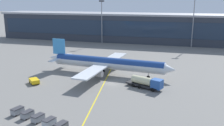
{
  "coord_description": "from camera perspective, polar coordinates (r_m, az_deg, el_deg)",
  "views": [
    {
      "loc": [
        18.94,
        -68.23,
        24.57
      ],
      "look_at": [
        -1.96,
        6.99,
        4.5
      ],
      "focal_mm": 40.58,
      "sensor_mm": 36.0,
      "label": 1
    }
  ],
  "objects": [
    {
      "name": "pushback_tug",
      "position": [
        78.52,
        -17.14,
        -3.83
      ],
      "size": [
        4.34,
        4.28,
        1.4
      ],
      "color": "yellow",
      "rests_on": "ground_plane"
    },
    {
      "name": "fuel_tanker",
      "position": [
        71.37,
        7.78,
        -4.37
      ],
      "size": [
        10.98,
        6.22,
        3.25
      ],
      "color": "#232326",
      "rests_on": "ground_plane"
    },
    {
      "name": "main_airliner",
      "position": [
        83.28,
        -1.13,
        -0.03
      ],
      "size": [
        44.6,
        35.65,
        10.9
      ],
      "color": "silver",
      "rests_on": "ground_plane"
    },
    {
      "name": "apron_light_mast_2",
      "position": [
        133.73,
        17.87,
        9.5
      ],
      "size": [
        2.8,
        0.5,
        25.35
      ],
      "color": "gray",
      "rests_on": "ground_plane"
    },
    {
      "name": "apron_lead_in_line",
      "position": [
        77.51,
        -1.57,
        -4.07
      ],
      "size": [
        11.32,
        79.28,
        0.01
      ],
      "primitive_type": "cube",
      "rotation": [
        0.0,
        0.0,
        0.14
      ],
      "color": "yellow",
      "rests_on": "ground_plane"
    },
    {
      "name": "baggage_cart_0",
      "position": [
        59.65,
        -20.52,
        -10.06
      ],
      "size": [
        2.25,
        2.98,
        1.48
      ],
      "color": "gray",
      "rests_on": "ground_plane"
    },
    {
      "name": "ground_plane",
      "position": [
        74.95,
        0.01,
        -4.72
      ],
      "size": [
        700.0,
        700.0,
        0.0
      ],
      "primitive_type": "plane",
      "color": "slate"
    },
    {
      "name": "baggage_cart_2",
      "position": [
        55.05,
        -16.35,
        -11.81
      ],
      "size": [
        2.25,
        2.98,
        1.48
      ],
      "color": "gray",
      "rests_on": "ground_plane"
    },
    {
      "name": "terminal_building",
      "position": [
        148.79,
        4.7,
        8.01
      ],
      "size": [
        162.61,
        20.01,
        16.13
      ],
      "color": "#2D333D",
      "rests_on": "ground_plane"
    },
    {
      "name": "baggage_cart_1",
      "position": [
        57.3,
        -18.52,
        -10.91
      ],
      "size": [
        2.25,
        2.98,
        1.48
      ],
      "color": "gray",
      "rests_on": "ground_plane"
    },
    {
      "name": "baggage_cart_4",
      "position": [
        50.84,
        -11.38,
        -13.79
      ],
      "size": [
        2.25,
        2.98,
        1.48
      ],
      "color": "#595B60",
      "rests_on": "ground_plane"
    },
    {
      "name": "baggage_cart_3",
      "position": [
        52.89,
        -13.97,
        -12.77
      ],
      "size": [
        2.25,
        2.98,
        1.48
      ],
      "color": "#B2B7BC",
      "rests_on": "ground_plane"
    },
    {
      "name": "apron_light_mast_1",
      "position": [
        140.41,
        -2.33,
        9.97
      ],
      "size": [
        2.8,
        0.5,
        23.46
      ],
      "color": "gray",
      "rests_on": "ground_plane"
    }
  ]
}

